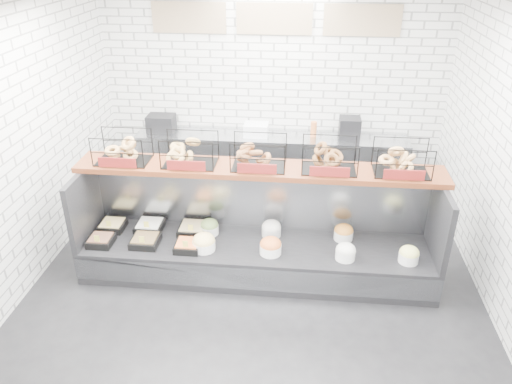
# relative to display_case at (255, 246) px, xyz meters

# --- Properties ---
(ground) EXTENTS (5.50, 5.50, 0.00)m
(ground) POSITION_rel_display_case_xyz_m (0.02, -0.34, -0.33)
(ground) COLOR black
(ground) RESTS_ON ground
(room_shell) EXTENTS (5.02, 5.51, 3.01)m
(room_shell) POSITION_rel_display_case_xyz_m (0.02, 0.26, 1.73)
(room_shell) COLOR white
(room_shell) RESTS_ON ground
(display_case) EXTENTS (4.00, 0.90, 1.20)m
(display_case) POSITION_rel_display_case_xyz_m (0.00, 0.00, 0.00)
(display_case) COLOR black
(display_case) RESTS_ON ground
(bagel_shelf) EXTENTS (4.10, 0.50, 0.40)m
(bagel_shelf) POSITION_rel_display_case_xyz_m (0.02, 0.18, 1.06)
(bagel_shelf) COLOR #4C2010
(bagel_shelf) RESTS_ON display_case
(prep_counter) EXTENTS (4.00, 0.60, 1.20)m
(prep_counter) POSITION_rel_display_case_xyz_m (0.01, 2.09, 0.14)
(prep_counter) COLOR #93969B
(prep_counter) RESTS_ON ground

